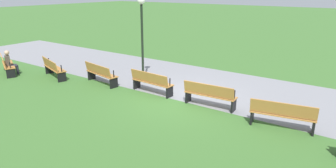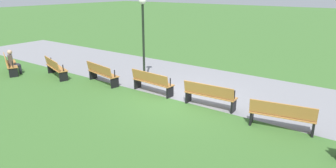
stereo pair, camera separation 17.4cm
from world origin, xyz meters
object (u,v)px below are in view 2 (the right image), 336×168
Objects in this scene: bench_1 at (55,67)px; bench_2 at (102,73)px; bench_5 at (282,115)px; person_seated at (13,61)px; bench_3 at (152,82)px; lamp_post at (143,23)px; bench_0 at (10,64)px; bench_4 at (209,95)px.

bench_2 is at bearing 30.47° from bench_1.
bench_1 is 1.00× the size of bench_5.
bench_3 is at bearing 37.73° from person_seated.
person_seated is (-4.58, -1.47, 0.16)m from bench_2.
bench_1 is 0.52× the size of lamp_post.
bench_0 and bench_1 have the same top height.
lamp_post reaches higher than person_seated.
bench_0 is at bearing -142.78° from bench_1.
lamp_post reaches higher than bench_3.
bench_3 and bench_5 have the same top height.
bench_3 is at bearing 37.26° from bench_0.
bench_2 is at bearing 41.57° from person_seated.
bench_3 is 2.66m from lamp_post.
bench_5 is at bearing 30.62° from person_seated.
person_seated is (-9.69, -1.77, 0.16)m from bench_4.
bench_4 is (2.56, 0.00, 0.00)m from bench_3.
bench_2 is at bearing 179.98° from bench_4.
bench_3 is 0.98× the size of bench_5.
lamp_post is at bearing 144.24° from bench_3.
bench_4 is at bearing 13.56° from bench_2.
bench_1 and bench_3 have the same top height.
lamp_post is at bearing 48.27° from bench_0.
bench_5 is (2.55, -0.30, 0.00)m from bench_4.
bench_2 is (2.49, 0.60, 0.00)m from bench_1.
lamp_post is (-6.38, 1.33, 2.10)m from bench_5.
bench_2 is at bearing 40.63° from bench_0.
person_seated is at bearing -154.44° from lamp_post.
person_seated is 6.78m from lamp_post.
bench_4 is at bearing -15.05° from lamp_post.
bench_0 is at bearing -153.53° from person_seated.
bench_1 is at bearing 44.01° from bench_0.
lamp_post is (-3.83, 1.03, 2.10)m from bench_4.
person_seated reaches higher than bench_2.
bench_5 is at bearing 20.35° from bench_1.
bench_0 is 1.00× the size of bench_3.
bench_5 is (10.15, 0.60, 0.00)m from bench_1.
bench_0 is 0.99× the size of bench_5.
bench_3 is at bearing 176.61° from bench_4.
bench_0 is 7.11m from lamp_post.
bench_0 is at bearing -152.94° from bench_2.
bench_1 is at bearing -176.65° from bench_4.
bench_2 is 7.66m from bench_5.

